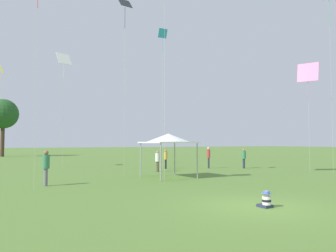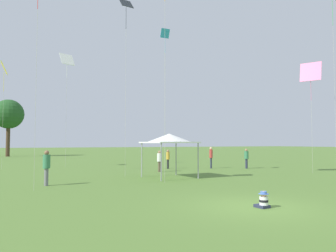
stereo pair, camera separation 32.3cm
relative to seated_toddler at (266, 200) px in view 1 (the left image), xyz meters
name	(u,v)px [view 1 (the left image)]	position (x,y,z in m)	size (l,w,h in m)	color
ground_plane	(256,207)	(-0.19, 0.27, -0.25)	(300.00, 300.00, 0.00)	#567A33
seated_toddler	(266,200)	(0.00, 0.00, 0.00)	(0.39, 0.49, 0.57)	#282D47
person_standing_0	(46,165)	(-5.99, 9.29, 0.84)	(0.42, 0.42, 1.81)	slate
person_standing_1	(244,157)	(10.64, 13.70, 0.75)	(0.50, 0.50, 1.68)	#282D42
person_standing_2	(166,157)	(4.46, 16.40, 0.73)	(0.41, 0.41, 1.61)	black
person_standing_3	(209,155)	(7.96, 15.11, 0.89)	(0.32, 0.32, 1.84)	#282D42
person_standing_4	(158,159)	(2.59, 14.05, 0.70)	(0.42, 0.42, 1.60)	brown
canopy_tent	(168,139)	(1.37, 9.92, 2.22)	(3.08, 3.08, 2.78)	white
kite_2	(163,40)	(4.71, 17.51, 11.21)	(0.83, 0.35, 12.43)	#339EDB
kite_3	(0,70)	(-8.20, 21.77, 8.02)	(0.53, 1.14, 8.97)	yellow
kite_4	(125,10)	(-0.97, 11.61, 10.67)	(0.94, 0.69, 11.75)	#1E2328
kite_6	(329,4)	(14.09, 7.70, 12.58)	(0.78, 0.97, 13.89)	green
kite_7	(64,61)	(-3.00, 22.51, 9.54)	(1.44, 1.06, 10.53)	white
kite_8	(308,74)	(12.17, 8.20, 7.10)	(1.06, 1.48, 8.16)	pink
distant_tree_0	(3,114)	(-7.74, 50.05, 6.52)	(4.74, 4.74, 9.21)	#473323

